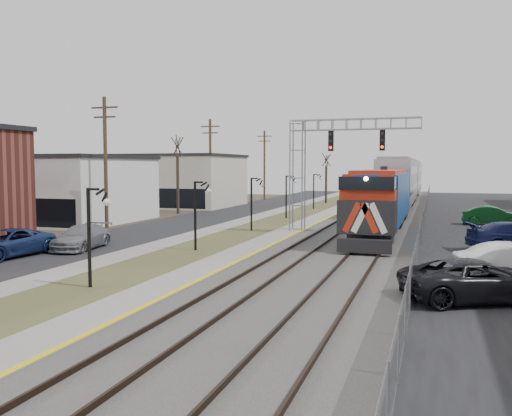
% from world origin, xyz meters
% --- Properties ---
extents(ground, '(160.00, 160.00, 0.00)m').
position_xyz_m(ground, '(0.00, 0.00, 0.00)').
color(ground, '#473D2D').
rests_on(ground, ground).
extents(street_west, '(7.00, 120.00, 0.04)m').
position_xyz_m(street_west, '(-11.50, 35.00, 0.02)').
color(street_west, black).
rests_on(street_west, ground).
extents(sidewalk, '(2.00, 120.00, 0.08)m').
position_xyz_m(sidewalk, '(-7.00, 35.00, 0.04)').
color(sidewalk, gray).
rests_on(sidewalk, ground).
extents(grass_median, '(4.00, 120.00, 0.06)m').
position_xyz_m(grass_median, '(-4.00, 35.00, 0.03)').
color(grass_median, '#484C28').
rests_on(grass_median, ground).
extents(platform, '(2.00, 120.00, 0.24)m').
position_xyz_m(platform, '(-1.00, 35.00, 0.12)').
color(platform, gray).
rests_on(platform, ground).
extents(ballast_bed, '(8.00, 120.00, 0.20)m').
position_xyz_m(ballast_bed, '(4.00, 35.00, 0.10)').
color(ballast_bed, '#595651').
rests_on(ballast_bed, ground).
extents(platform_edge, '(0.24, 120.00, 0.01)m').
position_xyz_m(platform_edge, '(-0.12, 35.00, 0.24)').
color(platform_edge, gold).
rests_on(platform_edge, platform).
extents(track_near, '(1.58, 120.00, 0.15)m').
position_xyz_m(track_near, '(2.00, 35.00, 0.28)').
color(track_near, '#2D2119').
rests_on(track_near, ballast_bed).
extents(track_far, '(1.58, 120.00, 0.15)m').
position_xyz_m(track_far, '(5.50, 35.00, 0.28)').
color(track_far, '#2D2119').
rests_on(track_far, ballast_bed).
extents(train, '(3.00, 63.05, 5.33)m').
position_xyz_m(train, '(5.50, 51.18, 2.88)').
color(train, '#124698').
rests_on(train, ground).
extents(signal_gantry, '(9.00, 1.07, 8.15)m').
position_xyz_m(signal_gantry, '(1.22, 27.99, 5.59)').
color(signal_gantry, gray).
rests_on(signal_gantry, ground).
extents(lampposts, '(0.14, 62.14, 4.00)m').
position_xyz_m(lampposts, '(-4.00, 18.29, 2.00)').
color(lampposts, black).
rests_on(lampposts, ground).
extents(utility_poles, '(0.28, 80.28, 10.00)m').
position_xyz_m(utility_poles, '(-14.50, 25.00, 5.00)').
color(utility_poles, '#4C3823').
rests_on(utility_poles, ground).
extents(fence, '(0.04, 120.00, 1.60)m').
position_xyz_m(fence, '(8.20, 35.00, 0.80)').
color(fence, gray).
rests_on(fence, ground).
extents(buildings_west, '(14.00, 67.00, 7.00)m').
position_xyz_m(buildings_west, '(-21.00, 24.21, 3.01)').
color(buildings_west, beige).
rests_on(buildings_west, ground).
extents(bare_trees, '(12.30, 42.30, 5.95)m').
position_xyz_m(bare_trees, '(-12.66, 38.91, 2.70)').
color(bare_trees, '#382D23').
rests_on(bare_trees, ground).
extents(car_lot_c, '(5.98, 4.51, 1.51)m').
position_xyz_m(car_lot_c, '(10.45, 10.47, 0.75)').
color(car_lot_c, black).
rests_on(car_lot_c, ground).
extents(car_lot_e, '(4.01, 2.03, 1.31)m').
position_xyz_m(car_lot_e, '(13.41, 25.34, 0.66)').
color(car_lot_e, gray).
rests_on(car_lot_e, ground).
extents(car_lot_f, '(4.81, 1.86, 1.56)m').
position_xyz_m(car_lot_f, '(13.51, 37.69, 0.78)').
color(car_lot_f, '#0D421B').
rests_on(car_lot_f, ground).
extents(car_street_a, '(2.87, 5.48, 1.47)m').
position_xyz_m(car_street_a, '(-12.60, 12.84, 0.74)').
color(car_street_a, navy).
rests_on(car_street_a, ground).
extents(car_street_b, '(2.60, 5.02, 1.39)m').
position_xyz_m(car_street_b, '(-10.54, 16.48, 0.69)').
color(car_street_b, gray).
rests_on(car_street_b, ground).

